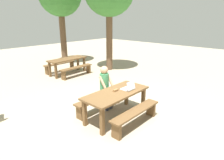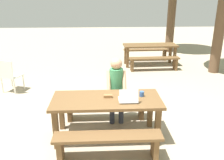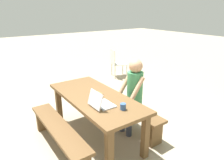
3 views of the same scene
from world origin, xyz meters
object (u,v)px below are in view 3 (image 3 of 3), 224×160
object	(u,v)px
small_pouch	(99,94)
coffee_mug	(123,107)
laptop	(101,103)
person_seated	(133,91)
plastic_chair	(117,62)
picnic_table_front	(95,102)

from	to	relation	value
small_pouch	coffee_mug	xyz separation A→B (m)	(0.59, 0.03, 0.02)
laptop	person_seated	size ratio (longest dim) A/B	0.24
person_seated	coffee_mug	bearing A→B (deg)	-52.32
coffee_mug	plastic_chair	xyz separation A→B (m)	(-3.07, 2.15, -0.32)
person_seated	laptop	bearing A→B (deg)	-78.42
picnic_table_front	coffee_mug	distance (m)	0.65
person_seated	plastic_chair	world-z (taller)	person_seated
picnic_table_front	small_pouch	distance (m)	0.15
small_pouch	person_seated	xyz separation A→B (m)	(0.18, 0.56, -0.02)
small_pouch	plastic_chair	size ratio (longest dim) A/B	0.17
small_pouch	person_seated	world-z (taller)	person_seated
small_pouch	coffee_mug	size ratio (longest dim) A/B	1.65
person_seated	plastic_chair	size ratio (longest dim) A/B	1.48
person_seated	plastic_chair	bearing A→B (deg)	148.68
laptop	coffee_mug	xyz separation A→B (m)	(0.26, 0.20, -0.01)
coffee_mug	person_seated	size ratio (longest dim) A/B	0.07
laptop	picnic_table_front	bearing A→B (deg)	-19.04
plastic_chair	laptop	bearing A→B (deg)	159.28
picnic_table_front	laptop	distance (m)	0.42
coffee_mug	person_seated	distance (m)	0.68
coffee_mug	plastic_chair	size ratio (longest dim) A/B	0.10
picnic_table_front	laptop	world-z (taller)	laptop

